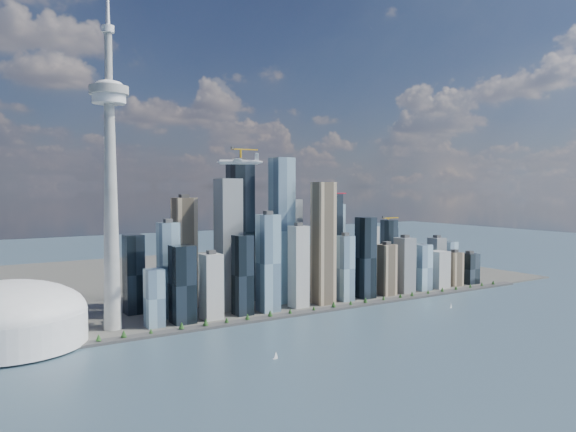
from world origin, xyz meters
TOP-DOWN VIEW (x-y plane):
  - ground at (0.00, 0.00)m, footprint 4000.00×4000.00m
  - seawall at (0.00, 250.00)m, footprint 1100.00×22.00m
  - land at (0.00, 700.00)m, footprint 1400.00×900.00m
  - shoreline_trees at (0.00, 250.00)m, footprint 960.53×7.20m
  - skyscraper_cluster at (59.61, 336.81)m, footprint 736.00×142.00m
  - needle_tower at (-300.00, 310.00)m, footprint 56.00×56.00m
  - dome_stadium at (-440.00, 300.00)m, footprint 200.00×200.00m
  - airplane at (-139.12, 208.98)m, footprint 64.49×57.94m
  - sailboat_west at (-165.07, 64.14)m, footprint 7.63×2.23m
  - sailboat_east at (249.50, 149.14)m, footprint 7.40×4.30m

SIDE VIEW (x-z plane):
  - ground at x=0.00m, z-range 0.00..0.00m
  - land at x=0.00m, z-range 0.00..3.00m
  - seawall at x=0.00m, z-range 0.00..4.00m
  - sailboat_east at x=249.50m, z-range -1.88..8.60m
  - sailboat_west at x=-165.07m, z-range -1.90..8.71m
  - shoreline_trees at x=0.00m, z-range 4.38..13.18m
  - dome_stadium at x=-440.00m, z-range -3.56..82.44m
  - skyscraper_cluster at x=59.61m, z-range -53.44..231.31m
  - needle_tower at x=-300.00m, z-range -39.41..511.09m
  - airplane at x=-139.12m, z-range 243.60..260.23m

